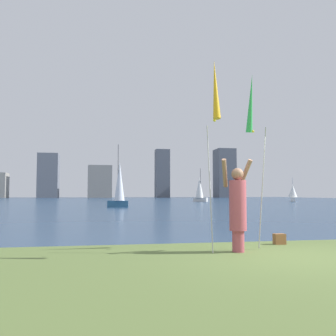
% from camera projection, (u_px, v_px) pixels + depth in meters
% --- Properties ---
extents(ground, '(120.00, 138.00, 0.12)m').
position_uv_depth(ground, '(123.00, 202.00, 57.62)').
color(ground, '#5B7038').
extents(person, '(0.74, 0.55, 2.02)m').
position_uv_depth(person, '(238.00, 206.00, 8.27)').
color(person, '#B24C59').
rests_on(person, ground).
extents(kite_flag_left, '(0.16, 0.81, 4.08)m').
position_uv_depth(kite_flag_left, '(215.00, 94.00, 7.96)').
color(kite_flag_left, '#B2B2B7').
rests_on(kite_flag_left, ground).
extents(kite_flag_right, '(0.16, 1.02, 4.09)m').
position_uv_depth(kite_flag_right, '(251.00, 107.00, 9.15)').
color(kite_flag_right, '#B2B2B7').
rests_on(kite_flag_right, ground).
extents(bag, '(0.28, 0.19, 0.26)m').
position_uv_depth(bag, '(279.00, 239.00, 9.45)').
color(bag, brown).
rests_on(bag, ground).
extents(sailboat_3, '(1.89, 2.68, 3.63)m').
position_uv_depth(sailboat_3, '(293.00, 193.00, 58.57)').
color(sailboat_3, silver).
rests_on(sailboat_3, ground).
extents(sailboat_5, '(1.93, 1.02, 5.78)m').
position_uv_depth(sailboat_5, '(119.00, 185.00, 34.97)').
color(sailboat_5, '#2D6084').
rests_on(sailboat_5, ground).
extents(sailboat_7, '(1.93, 2.18, 5.06)m').
position_uv_depth(sailboat_7, '(200.00, 189.00, 58.20)').
color(sailboat_7, white).
rests_on(sailboat_7, ground).
extents(skyline_tower_1, '(5.72, 5.90, 12.80)m').
position_uv_depth(skyline_tower_1, '(48.00, 176.00, 110.45)').
color(skyline_tower_1, slate).
rests_on(skyline_tower_1, ground).
extents(skyline_tower_2, '(6.92, 4.96, 9.45)m').
position_uv_depth(skyline_tower_2, '(100.00, 182.00, 111.84)').
color(skyline_tower_2, gray).
rests_on(skyline_tower_2, ground).
extents(skyline_tower_3, '(4.29, 3.61, 14.86)m').
position_uv_depth(skyline_tower_3, '(162.00, 173.00, 117.88)').
color(skyline_tower_3, '#565B66').
rests_on(skyline_tower_3, ground).
extents(skyline_tower_4, '(5.55, 6.54, 14.96)m').
position_uv_depth(skyline_tower_4, '(225.00, 173.00, 117.86)').
color(skyline_tower_4, '#565B66').
rests_on(skyline_tower_4, ground).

